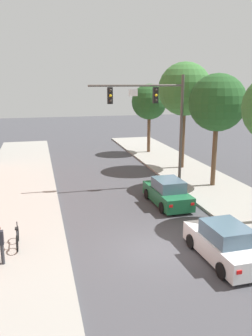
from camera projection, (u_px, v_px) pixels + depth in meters
name	position (u px, v px, depth m)	size (l,w,h in m)	color
ground_plane	(161.00, 249.00, 15.70)	(120.00, 120.00, 0.00)	#424247
sidewalk_left	(7.00, 266.00, 14.15)	(5.00, 60.00, 0.15)	#99968E
traffic_signal_mast	(157.00, 110.00, 23.62)	(6.48, 0.38, 7.50)	#514C47
car_lead_green	(167.00, 193.00, 21.21)	(1.93, 4.28, 1.60)	#1E663D
car_following_white	(224.00, 244.00, 14.63)	(1.94, 4.29, 1.60)	silver
bicycle_leaning	(17.00, 238.00, 15.61)	(0.12, 1.77, 0.98)	black
street_tree_second	(217.00, 103.00, 23.50)	(3.83, 3.83, 7.61)	brown
street_tree_third	(185.00, 89.00, 28.37)	(4.26, 4.26, 8.58)	brown
street_tree_farthest	(149.00, 102.00, 35.15)	(3.51, 3.51, 6.81)	brown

